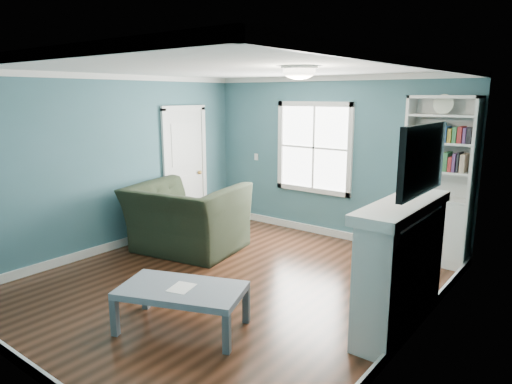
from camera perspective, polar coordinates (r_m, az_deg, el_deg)
The scene contains 13 objects.
floor at distance 5.84m, azimuth -3.26°, elevation -11.23°, with size 5.00×5.00×0.00m, color black.
room_walls at distance 5.41m, azimuth -3.46°, elevation 4.34°, with size 5.00×5.00×5.00m.
trim at distance 5.47m, azimuth -3.41°, elevation 0.76°, with size 4.50×5.00×2.60m.
window at distance 7.61m, azimuth 7.24°, elevation 5.51°, with size 1.40×0.06×1.50m.
bookshelf at distance 6.72m, azimuth 21.66°, elevation -0.67°, with size 0.90×0.35×2.31m.
fireplace at distance 4.78m, azimuth 17.79°, elevation -8.99°, with size 0.44×1.58×1.30m.
tv at distance 4.48m, azimuth 20.13°, elevation 3.87°, with size 0.06×1.10×0.65m, color black.
door at distance 8.01m, azimuth -8.84°, elevation 3.06°, with size 0.12×0.98×2.17m.
ceiling_fixture at distance 4.91m, azimuth 5.42°, elevation 14.84°, with size 0.38×0.38×0.15m.
light_switch at distance 8.31m, azimuth 0.03°, elevation 4.41°, with size 0.08×0.01×0.12m, color white.
recliner at distance 6.85m, azimuth -8.72°, elevation -1.87°, with size 1.54×1.00×1.35m, color black.
coffee_table at distance 4.68m, azimuth -9.28°, elevation -12.31°, with size 1.38×1.07×0.44m.
paper_sheet at distance 4.65m, azimuth -9.30°, elevation -11.71°, with size 0.21×0.27×0.00m, color white.
Camera 1 is at (3.53, -4.04, 2.31)m, focal length 32.00 mm.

